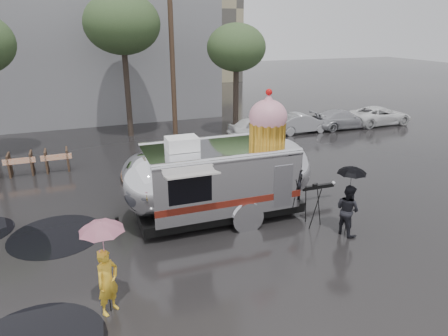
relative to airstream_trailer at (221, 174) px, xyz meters
name	(u,v)px	position (x,y,z in m)	size (l,w,h in m)	color
ground	(214,269)	(-1.33, -2.96, -1.55)	(120.00, 120.00, 0.00)	black
puddles	(137,227)	(-2.91, 0.23, -1.55)	(13.54, 9.89, 0.01)	black
grey_building	(48,22)	(-5.33, 21.04, 4.95)	(22.00, 12.00, 13.00)	slate
utility_pole	(172,57)	(1.17, 11.04, 3.07)	(1.60, 0.28, 9.00)	#473323
tree_mid	(122,24)	(-1.33, 12.04, 4.79)	(4.20, 4.20, 8.03)	#382D26
tree_right	(236,48)	(4.67, 10.04, 3.50)	(3.36, 3.36, 6.42)	#382D26
barricade_row	(21,164)	(-6.88, 7.00, -1.03)	(4.30, 0.80, 1.00)	#473323
parked_cars	(326,119)	(10.45, 9.04, -0.83)	(13.20, 1.90, 1.50)	silver
airstream_trailer	(221,174)	(0.00, 0.00, 0.00)	(8.23, 3.14, 4.43)	silver
person_left	(108,282)	(-4.15, -3.70, -0.74)	(0.58, 0.39, 1.62)	yellow
umbrella_pink	(102,237)	(-4.15, -3.70, 0.41)	(1.22, 1.22, 2.38)	pink
person_right	(348,210)	(3.28, -2.56, -0.72)	(0.80, 0.44, 1.66)	black
umbrella_black	(351,177)	(3.28, -2.56, 0.37)	(1.09, 1.09, 2.29)	black
tripod	(314,201)	(2.59, -1.70, -0.68)	(0.59, 0.60, 1.49)	black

